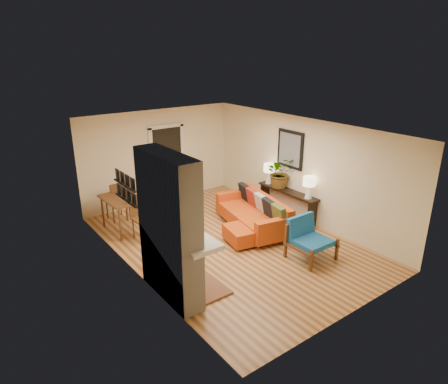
{
  "coord_description": "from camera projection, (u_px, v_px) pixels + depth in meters",
  "views": [
    {
      "loc": [
        -4.93,
        -6.44,
        4.17
      ],
      "look_at": [
        0.0,
        0.2,
        1.15
      ],
      "focal_mm": 32.0,
      "sensor_mm": 36.0,
      "label": 1
    }
  ],
  "objects": [
    {
      "name": "ottoman",
      "position": [
        244.0,
        234.0,
        8.95
      ],
      "size": [
        0.9,
        0.9,
        0.39
      ],
      "color": "silver",
      "rests_on": "ground"
    },
    {
      "name": "fireplace",
      "position": [
        171.0,
        231.0,
        6.75
      ],
      "size": [
        1.09,
        1.68,
        2.6
      ],
      "color": "white",
      "rests_on": "ground"
    },
    {
      "name": "console_table",
      "position": [
        287.0,
        196.0,
        10.21
      ],
      "size": [
        0.34,
        1.85,
        0.72
      ],
      "color": "black",
      "rests_on": "ground"
    },
    {
      "name": "houseplant",
      "position": [
        280.0,
        172.0,
        10.24
      ],
      "size": [
        0.86,
        0.79,
        0.82
      ],
      "primitive_type": "imported",
      "rotation": [
        0.0,
        0.0,
        -0.24
      ],
      "color": "#1E5919",
      "rests_on": "console_table"
    },
    {
      "name": "sofa",
      "position": [
        255.0,
        213.0,
        9.65
      ],
      "size": [
        1.35,
        2.34,
        0.87
      ],
      "color": "silver",
      "rests_on": "ground"
    },
    {
      "name": "lamp_far",
      "position": [
        269.0,
        171.0,
        10.58
      ],
      "size": [
        0.3,
        0.3,
        0.54
      ],
      "color": "white",
      "rests_on": "console_table"
    },
    {
      "name": "room_shell",
      "position": [
        189.0,
        160.0,
        10.95
      ],
      "size": [
        6.5,
        6.5,
        6.5
      ],
      "color": "tan",
      "rests_on": "ground"
    },
    {
      "name": "blue_chair",
      "position": [
        308.0,
        236.0,
        8.28
      ],
      "size": [
        0.83,
        0.82,
        0.86
      ],
      "color": "brown",
      "rests_on": "ground"
    },
    {
      "name": "lamp_near",
      "position": [
        309.0,
        185.0,
        9.53
      ],
      "size": [
        0.3,
        0.3,
        0.54
      ],
      "color": "white",
      "rests_on": "console_table"
    },
    {
      "name": "dining_table",
      "position": [
        126.0,
        203.0,
        9.46
      ],
      "size": [
        0.85,
        1.92,
        1.03
      ],
      "color": "brown",
      "rests_on": "ground"
    }
  ]
}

